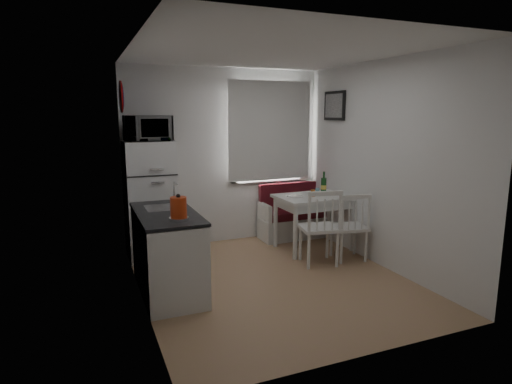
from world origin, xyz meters
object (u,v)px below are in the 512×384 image
chair_left (323,219)px  fridge (150,200)px  chair_right (353,220)px  microwave (148,128)px  bench (296,219)px  kettle (179,208)px  wine_bottle (324,183)px  dining_table (314,202)px  kitchen_counter (168,251)px

chair_left → fridge: (-1.97, 1.21, 0.18)m
chair_right → microwave: bearing=163.7°
bench → kettle: bearing=-141.6°
fridge → chair_left: bearing=-31.6°
chair_left → microwave: microwave is taller
kettle → wine_bottle: 2.70m
chair_right → kettle: size_ratio=1.91×
fridge → wine_bottle: bearing=-10.2°
dining_table → microwave: size_ratio=1.79×
dining_table → fridge: fridge is taller
kitchen_counter → chair_left: 1.99m
bench → chair_right: bearing=-83.1°
microwave → dining_table: bearing=-12.4°
microwave → kitchen_counter: bearing=-90.9°
fridge → wine_bottle: fridge is taller
bench → chair_left: (-0.30, -1.32, 0.33)m
chair_left → kettle: bearing=-155.6°
dining_table → wine_bottle: size_ratio=3.30×
kitchen_counter → fridge: (0.02, 1.24, 0.34)m
microwave → kettle: microwave is taller
chair_right → wine_bottle: wine_bottle is taller
kitchen_counter → fridge: 1.29m
bench → microwave: microwave is taller
dining_table → chair_right: bearing=-73.3°
fridge → chair_right: bearing=-26.3°
bench → chair_right: (0.16, -1.31, 0.28)m
chair_left → wine_bottle: size_ratio=1.70×
dining_table → kettle: size_ratio=4.12×
chair_left → bench: bearing=88.0°
bench → wine_bottle: (0.16, -0.54, 0.66)m
kettle → chair_right: bearing=11.0°
kitchen_counter → bench: size_ratio=1.11×
chair_left → fridge: 2.32m
bench → fridge: bearing=-177.3°
wine_bottle → chair_left: bearing=-120.9°
kitchen_counter → wine_bottle: 2.63m
chair_right → microwave: size_ratio=0.83×
kettle → wine_bottle: kettle is taller
microwave → kettle: (0.03, -1.62, -0.72)m
bench → kettle: 2.96m
wine_bottle → kettle: bearing=-152.8°
kitchen_counter → bench: 2.67m
fridge → bench: bearing=2.7°
microwave → chair_left: bearing=-30.5°
microwave → kettle: 1.77m
kitchen_counter → wine_bottle: kitchen_counter is taller
fridge → dining_table: bearing=-13.6°
bench → fridge: (-2.27, -0.11, 0.51)m
chair_left → chair_right: bearing=12.1°
fridge → microwave: microwave is taller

